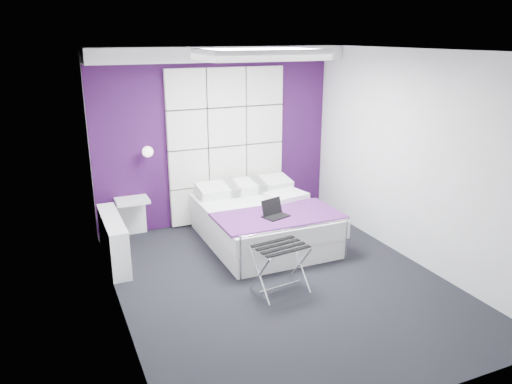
% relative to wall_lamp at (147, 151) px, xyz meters
% --- Properties ---
extents(floor, '(4.40, 4.40, 0.00)m').
position_rel_wall_lamp_xyz_m(floor, '(1.05, -2.06, -1.22)').
color(floor, black).
rests_on(floor, ground).
extents(ceiling, '(4.40, 4.40, 0.00)m').
position_rel_wall_lamp_xyz_m(ceiling, '(1.05, -2.06, 1.38)').
color(ceiling, white).
rests_on(ceiling, wall_back).
extents(wall_back, '(3.60, 0.00, 3.60)m').
position_rel_wall_lamp_xyz_m(wall_back, '(1.05, 0.14, 0.08)').
color(wall_back, silver).
rests_on(wall_back, floor).
extents(wall_left, '(0.00, 4.40, 4.40)m').
position_rel_wall_lamp_xyz_m(wall_left, '(-0.75, -2.06, 0.08)').
color(wall_left, silver).
rests_on(wall_left, floor).
extents(wall_right, '(0.00, 4.40, 4.40)m').
position_rel_wall_lamp_xyz_m(wall_right, '(2.85, -2.06, 0.08)').
color(wall_right, silver).
rests_on(wall_right, floor).
extents(accent_wall, '(3.58, 0.02, 2.58)m').
position_rel_wall_lamp_xyz_m(accent_wall, '(1.05, 0.13, 0.08)').
color(accent_wall, '#320E3D').
rests_on(accent_wall, wall_back).
extents(soffit, '(3.58, 0.50, 0.20)m').
position_rel_wall_lamp_xyz_m(soffit, '(1.05, -0.11, 1.28)').
color(soffit, white).
rests_on(soffit, wall_back).
extents(headboard, '(1.80, 0.08, 2.30)m').
position_rel_wall_lamp_xyz_m(headboard, '(1.20, 0.08, -0.05)').
color(headboard, silver).
rests_on(headboard, wall_back).
extents(skylight, '(1.36, 0.86, 0.12)m').
position_rel_wall_lamp_xyz_m(skylight, '(1.05, -1.46, 1.33)').
color(skylight, white).
rests_on(skylight, ceiling).
extents(wall_lamp, '(0.15, 0.15, 0.15)m').
position_rel_wall_lamp_xyz_m(wall_lamp, '(0.00, 0.00, 0.00)').
color(wall_lamp, white).
rests_on(wall_lamp, wall_back).
extents(radiator, '(0.22, 1.20, 0.60)m').
position_rel_wall_lamp_xyz_m(radiator, '(-0.64, -0.76, -0.92)').
color(radiator, white).
rests_on(radiator, floor).
extents(bed, '(1.60, 1.93, 0.68)m').
position_rel_wall_lamp_xyz_m(bed, '(1.35, -0.89, -0.93)').
color(bed, white).
rests_on(bed, floor).
extents(nightstand, '(0.45, 0.35, 0.05)m').
position_rel_wall_lamp_xyz_m(nightstand, '(-0.26, -0.04, -0.67)').
color(nightstand, white).
rests_on(nightstand, wall_back).
extents(luggage_rack, '(0.56, 0.41, 0.55)m').
position_rel_wall_lamp_xyz_m(luggage_rack, '(0.94, -2.27, -0.94)').
color(luggage_rack, silver).
rests_on(luggage_rack, floor).
extents(laptop, '(0.31, 0.22, 0.23)m').
position_rel_wall_lamp_xyz_m(laptop, '(1.29, -1.38, -0.62)').
color(laptop, black).
rests_on(laptop, bed).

